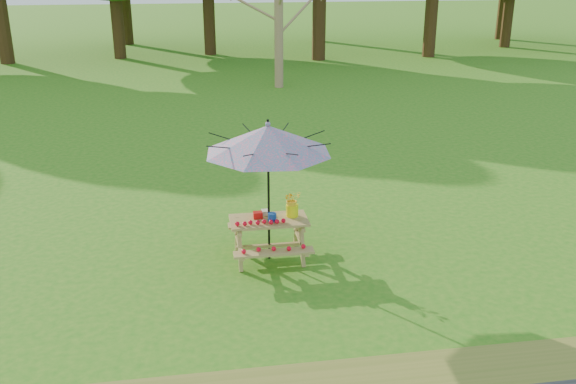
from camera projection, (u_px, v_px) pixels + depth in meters
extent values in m
cylinder|color=#996F53|center=(279.00, 20.00, 22.57)|extent=(0.37, 0.37, 4.77)
cube|color=#A07F48|center=(269.00, 220.00, 9.91)|extent=(1.20, 0.62, 0.04)
cube|color=#A07F48|center=(274.00, 253.00, 9.50)|extent=(1.20, 0.22, 0.04)
cube|color=#A07F48|center=(265.00, 224.00, 10.52)|extent=(1.20, 0.22, 0.04)
cylinder|color=black|center=(269.00, 192.00, 9.75)|extent=(0.04, 0.04, 2.25)
cone|color=teal|center=(268.00, 139.00, 9.46)|extent=(2.43, 2.43, 0.42)
sphere|color=teal|center=(268.00, 124.00, 9.39)|extent=(0.08, 0.08, 0.08)
cube|color=red|center=(258.00, 215.00, 9.93)|extent=(0.14, 0.12, 0.10)
cylinder|color=#133E9E|center=(272.00, 217.00, 9.81)|extent=(0.13, 0.13, 0.13)
cube|color=#EFE4CF|center=(266.00, 212.00, 10.08)|extent=(0.13, 0.13, 0.07)
cylinder|color=#F0F10C|center=(292.00, 210.00, 9.99)|extent=(0.19, 0.19, 0.19)
imported|color=yellow|center=(292.00, 200.00, 9.93)|extent=(0.31, 0.28, 0.29)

